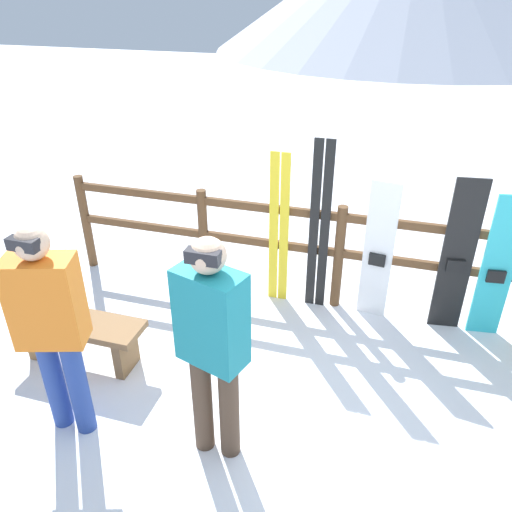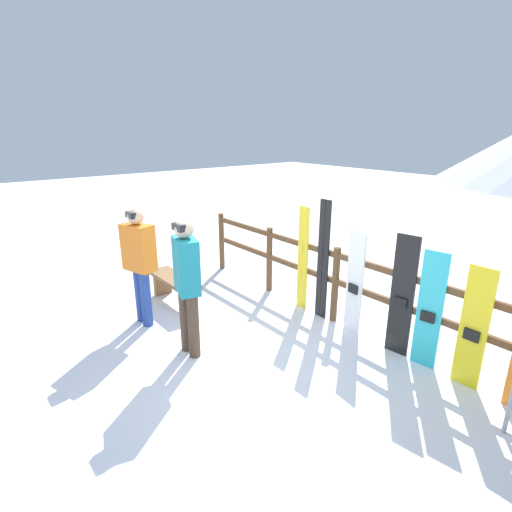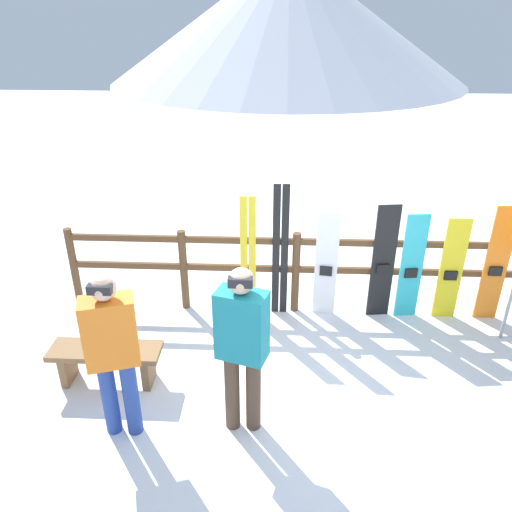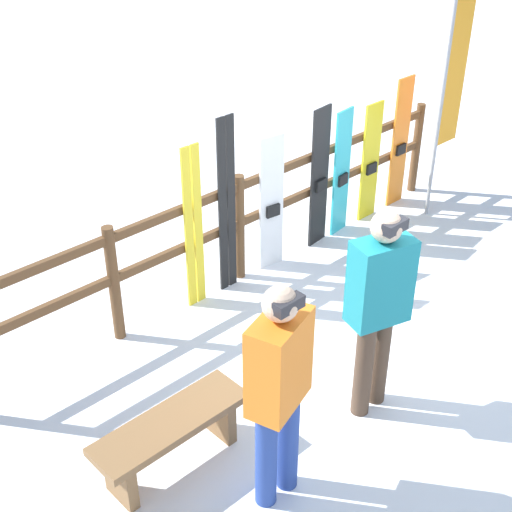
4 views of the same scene
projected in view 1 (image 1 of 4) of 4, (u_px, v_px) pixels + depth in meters
ground_plane at (299, 429)px, 3.75m from camera, size 40.00×40.00×0.00m
fence at (339, 248)px, 4.87m from camera, size 5.83×0.10×1.10m
bench at (79, 331)px, 4.29m from camera, size 1.15×0.36×0.43m
person_orange at (51, 322)px, 3.32m from camera, size 0.50×0.37×1.66m
person_teal at (212, 339)px, 3.12m from camera, size 0.48×0.35×1.70m
ski_pair_yellow at (279, 230)px, 4.91m from camera, size 0.20×0.02×1.59m
ski_pair_black at (319, 228)px, 4.77m from camera, size 0.19×0.02×1.74m
snowboard_white at (378, 252)px, 4.71m from camera, size 0.28×0.08×1.41m
snowboard_black_stripe at (457, 258)px, 4.51m from camera, size 0.29×0.08×1.51m
snowboard_cyan at (497, 269)px, 4.45m from camera, size 0.28×0.08×1.40m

